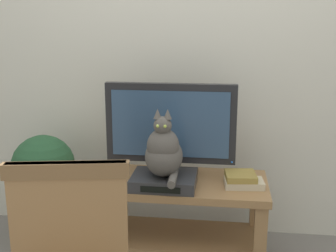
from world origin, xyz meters
name	(u,v)px	position (x,y,z in m)	size (l,w,h in m)	color
back_wall	(187,28)	(0.00, 0.98, 1.40)	(7.00, 0.12, 2.80)	beige
tv_stand	(169,204)	(-0.05, 0.49, 0.37)	(1.17, 0.50, 0.52)	olive
tv	(171,128)	(-0.05, 0.55, 0.83)	(0.78, 0.20, 0.57)	black
media_box	(164,181)	(-0.07, 0.38, 0.55)	(0.37, 0.29, 0.07)	#2D2D30
cat	(164,152)	(-0.07, 0.37, 0.73)	(0.21, 0.34, 0.40)	#514C47
book_stack	(242,180)	(0.38, 0.44, 0.56)	(0.23, 0.19, 0.08)	beige
potted_plant	(44,181)	(-0.87, 0.56, 0.45)	(0.40, 0.40, 0.75)	#9E6B4C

